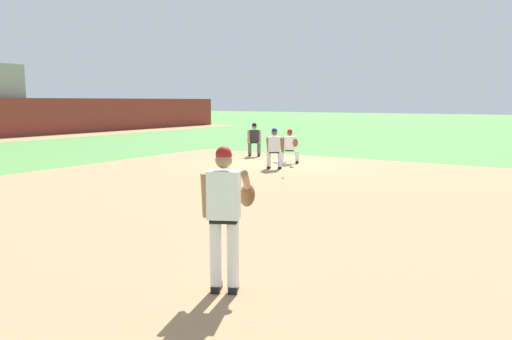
{
  "coord_description": "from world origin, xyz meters",
  "views": [
    {
      "loc": [
        -16.75,
        -9.51,
        2.41
      ],
      "look_at": [
        -8.3,
        -4.15,
        1.02
      ],
      "focal_mm": 35.0,
      "sensor_mm": 36.0,
      "label": 1
    }
  ],
  "objects": [
    {
      "name": "ground_plane",
      "position": [
        0.0,
        0.0,
        0.0
      ],
      "size": [
        160.0,
        160.0,
        0.0
      ],
      "primitive_type": "plane",
      "color": "#518942"
    },
    {
      "name": "first_baseman",
      "position": [
        0.19,
        -0.34,
        0.73
      ],
      "size": [
        0.84,
        0.99,
        1.34
      ],
      "color": "black",
      "rests_on": "ground"
    },
    {
      "name": "baserunner",
      "position": [
        -1.51,
        -0.62,
        0.79
      ],
      "size": [
        0.59,
        0.67,
        1.46
      ],
      "color": "black",
      "rests_on": "ground"
    },
    {
      "name": "umpire",
      "position": [
        1.57,
        2.19,
        0.79
      ],
      "size": [
        0.63,
        0.68,
        1.46
      ],
      "color": "black",
      "rests_on": "ground"
    },
    {
      "name": "baseball",
      "position": [
        -3.31,
        -1.99,
        0.04
      ],
      "size": [
        0.07,
        0.07,
        0.07
      ],
      "primitive_type": "sphere",
      "color": "white",
      "rests_on": "ground"
    },
    {
      "name": "infield_dirt_patch",
      "position": [
        -5.93,
        -2.97,
        0.0
      ],
      "size": [
        18.0,
        18.0,
        0.01
      ],
      "primitive_type": "cube",
      "color": "#A87F56",
      "rests_on": "ground"
    },
    {
      "name": "pitcher",
      "position": [
        -11.81,
        -5.93,
        1.06
      ],
      "size": [
        0.83,
        0.59,
        1.86
      ],
      "color": "black",
      "rests_on": "ground"
    },
    {
      "name": "first_base_bag",
      "position": [
        0.0,
        0.0,
        0.04
      ],
      "size": [
        0.38,
        0.38,
        0.09
      ],
      "primitive_type": "cube",
      "color": "white",
      "rests_on": "ground"
    }
  ]
}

